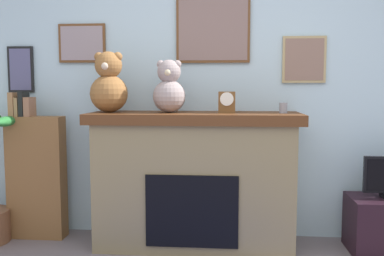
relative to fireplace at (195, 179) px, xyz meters
name	(u,v)px	position (x,y,z in m)	size (l,w,h in m)	color
back_wall	(220,82)	(0.19, 0.32, 0.77)	(5.20, 0.15, 2.60)	silver
fireplace	(195,179)	(0.00, 0.00, 0.00)	(1.64, 0.59, 1.06)	olive
bookshelf	(36,174)	(-1.34, 0.07, 0.00)	(0.47, 0.16, 1.23)	brown
candle_jar	(283,108)	(0.68, -0.02, 0.57)	(0.06, 0.06, 0.08)	gray
mantel_clock	(227,102)	(0.25, -0.02, 0.61)	(0.13, 0.10, 0.16)	brown
teddy_bear_grey	(109,85)	(-0.68, -0.02, 0.74)	(0.30, 0.30, 0.48)	#915F31
teddy_bear_cream	(169,89)	(-0.20, -0.02, 0.71)	(0.25, 0.25, 0.41)	gray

